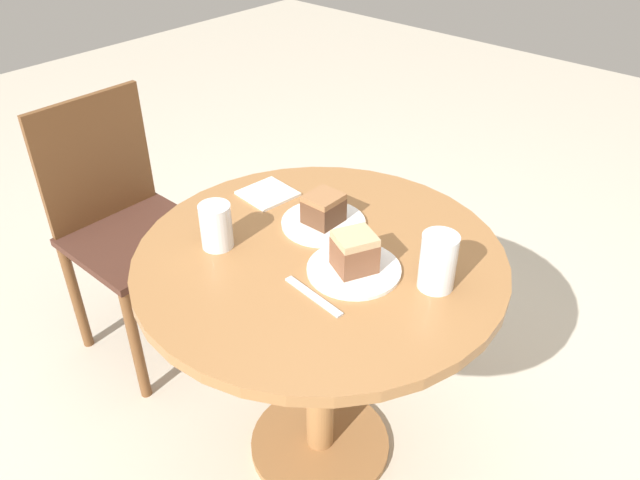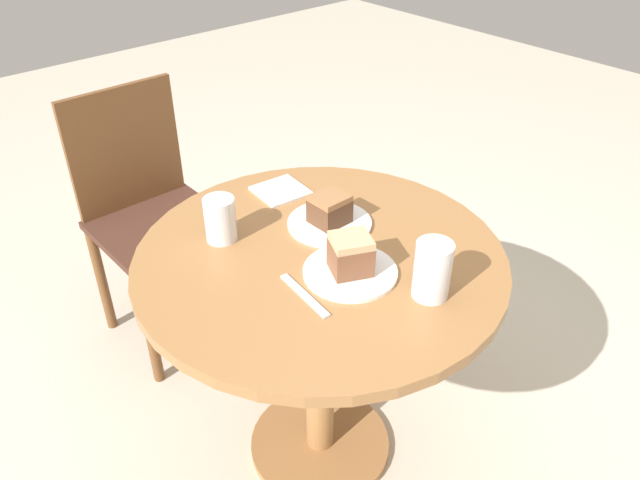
# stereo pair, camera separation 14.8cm
# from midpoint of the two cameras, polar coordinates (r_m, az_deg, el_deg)

# --- Properties ---
(ground_plane) EXTENTS (8.00, 8.00, 0.00)m
(ground_plane) POSITION_cam_midpoint_polar(r_m,az_deg,el_deg) (2.02, -2.22, -18.34)
(ground_plane) COLOR beige
(table) EXTENTS (0.90, 0.90, 0.73)m
(table) POSITION_cam_midpoint_polar(r_m,az_deg,el_deg) (1.60, -2.66, -5.84)
(table) COLOR #9E6B3D
(table) RESTS_ON ground_plane
(chair) EXTENTS (0.41, 0.40, 0.89)m
(chair) POSITION_cam_midpoint_polar(r_m,az_deg,el_deg) (2.19, -19.08, 1.14)
(chair) COLOR brown
(chair) RESTS_ON ground_plane
(plate_near) EXTENTS (0.22, 0.22, 0.01)m
(plate_near) POSITION_cam_midpoint_polar(r_m,az_deg,el_deg) (1.45, 0.28, -2.75)
(plate_near) COLOR white
(plate_near) RESTS_ON table
(plate_far) EXTENTS (0.22, 0.22, 0.01)m
(plate_far) POSITION_cam_midpoint_polar(r_m,az_deg,el_deg) (1.61, -2.31, 1.50)
(plate_far) COLOR white
(plate_far) RESTS_ON table
(cake_slice_near) EXTENTS (0.12, 0.11, 0.09)m
(cake_slice_near) POSITION_cam_midpoint_polar(r_m,az_deg,el_deg) (1.42, 0.29, -1.13)
(cake_slice_near) COLOR brown
(cake_slice_near) RESTS_ON plate_near
(cake_slice_far) EXTENTS (0.09, 0.08, 0.08)m
(cake_slice_far) POSITION_cam_midpoint_polar(r_m,az_deg,el_deg) (1.59, -2.35, 2.82)
(cake_slice_far) COLOR brown
(cake_slice_far) RESTS_ON plate_far
(glass_lemonade) EXTENTS (0.08, 0.08, 0.11)m
(glass_lemonade) POSITION_cam_midpoint_polar(r_m,az_deg,el_deg) (1.54, -12.21, 1.02)
(glass_lemonade) COLOR beige
(glass_lemonade) RESTS_ON table
(glass_water) EXTENTS (0.08, 0.08, 0.13)m
(glass_water) POSITION_cam_midpoint_polar(r_m,az_deg,el_deg) (1.38, 7.71, -2.37)
(glass_water) COLOR silver
(glass_water) RESTS_ON table
(napkin_stack) EXTENTS (0.15, 0.15, 0.01)m
(napkin_stack) POSITION_cam_midpoint_polar(r_m,az_deg,el_deg) (1.76, -7.22, 4.17)
(napkin_stack) COLOR silver
(napkin_stack) RESTS_ON table
(fork) EXTENTS (0.04, 0.18, 0.00)m
(fork) POSITION_cam_midpoint_polar(r_m,az_deg,el_deg) (1.38, -3.72, -5.26)
(fork) COLOR silver
(fork) RESTS_ON table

